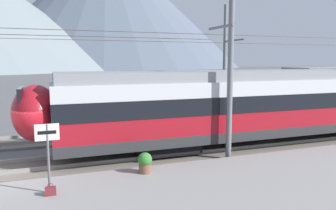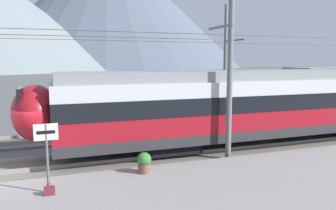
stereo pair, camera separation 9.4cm
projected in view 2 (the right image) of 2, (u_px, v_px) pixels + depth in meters
ground_plane at (9, 182)px, 11.84m from camera, size 400.00×400.00×0.00m
track_near at (13, 169)px, 13.01m from camera, size 120.00×3.00×0.28m
track_far at (22, 142)px, 17.42m from camera, size 120.00×3.00×0.28m
train_near_platform at (295, 101)px, 17.27m from camera, size 26.83×2.88×4.27m
catenary_mast_mid at (228, 67)px, 13.81m from camera, size 44.02×2.10×7.79m
catenary_mast_far_side at (226, 62)px, 23.34m from camera, size 44.02×2.61×8.23m
platform_sign at (46, 142)px, 9.87m from camera, size 0.70×0.08×2.14m
handbag_near_sign at (49, 191)px, 9.88m from camera, size 0.32×0.18×0.38m
potted_plant_platform_edge at (144, 162)px, 11.82m from camera, size 0.51×0.51×0.74m
mountain_central_peak at (109, 5)px, 223.41m from camera, size 177.12×177.12×83.88m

